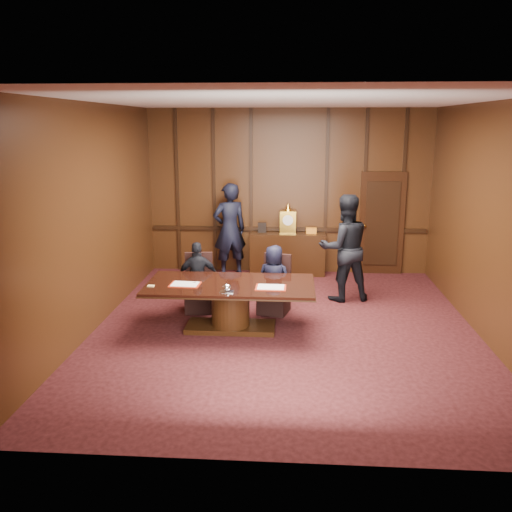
{
  "coord_description": "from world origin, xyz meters",
  "views": [
    {
      "loc": [
        0.11,
        -8.1,
        3.17
      ],
      "look_at": [
        -0.49,
        0.56,
        1.05
      ],
      "focal_mm": 38.0,
      "sensor_mm": 36.0,
      "label": 1
    }
  ],
  "objects_px": {
    "conference_table": "(230,299)",
    "signatory_left": "(198,277)",
    "sideboard": "(288,252)",
    "witness_right": "(344,248)",
    "signatory_right": "(274,280)",
    "witness_left": "(230,230)"
  },
  "relations": [
    {
      "from": "signatory_left",
      "to": "witness_right",
      "type": "bearing_deg",
      "value": -171.91
    },
    {
      "from": "conference_table",
      "to": "signatory_left",
      "type": "bearing_deg",
      "value": 129.09
    },
    {
      "from": "conference_table",
      "to": "signatory_right",
      "type": "bearing_deg",
      "value": 50.91
    },
    {
      "from": "sideboard",
      "to": "witness_right",
      "type": "relative_size",
      "value": 0.82
    },
    {
      "from": "conference_table",
      "to": "witness_left",
      "type": "distance_m",
      "value": 3.23
    },
    {
      "from": "conference_table",
      "to": "signatory_right",
      "type": "xyz_separation_m",
      "value": [
        0.65,
        0.8,
        0.09
      ]
    },
    {
      "from": "sideboard",
      "to": "witness_left",
      "type": "xyz_separation_m",
      "value": [
        -1.23,
        -0.16,
        0.51
      ]
    },
    {
      "from": "conference_table",
      "to": "witness_left",
      "type": "bearing_deg",
      "value": 96.8
    },
    {
      "from": "sideboard",
      "to": "signatory_left",
      "type": "height_order",
      "value": "sideboard"
    },
    {
      "from": "conference_table",
      "to": "signatory_right",
      "type": "relative_size",
      "value": 2.19
    },
    {
      "from": "signatory_left",
      "to": "witness_left",
      "type": "height_order",
      "value": "witness_left"
    },
    {
      "from": "sideboard",
      "to": "signatory_right",
      "type": "relative_size",
      "value": 1.34
    },
    {
      "from": "signatory_right",
      "to": "witness_right",
      "type": "bearing_deg",
      "value": -130.25
    },
    {
      "from": "signatory_left",
      "to": "sideboard",
      "type": "bearing_deg",
      "value": -131.14
    },
    {
      "from": "conference_table",
      "to": "signatory_right",
      "type": "height_order",
      "value": "signatory_right"
    },
    {
      "from": "witness_right",
      "to": "conference_table",
      "type": "bearing_deg",
      "value": 27.99
    },
    {
      "from": "signatory_right",
      "to": "witness_right",
      "type": "relative_size",
      "value": 0.61
    },
    {
      "from": "signatory_right",
      "to": "witness_left",
      "type": "relative_size",
      "value": 0.6
    },
    {
      "from": "sideboard",
      "to": "signatory_left",
      "type": "xyz_separation_m",
      "value": [
        -1.5,
        -2.53,
        0.13
      ]
    },
    {
      "from": "sideboard",
      "to": "conference_table",
      "type": "distance_m",
      "value": 3.44
    },
    {
      "from": "sideboard",
      "to": "witness_right",
      "type": "xyz_separation_m",
      "value": [
        1.05,
        -1.68,
        0.49
      ]
    },
    {
      "from": "signatory_right",
      "to": "signatory_left",
      "type": "bearing_deg",
      "value": 15.31
    }
  ]
}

